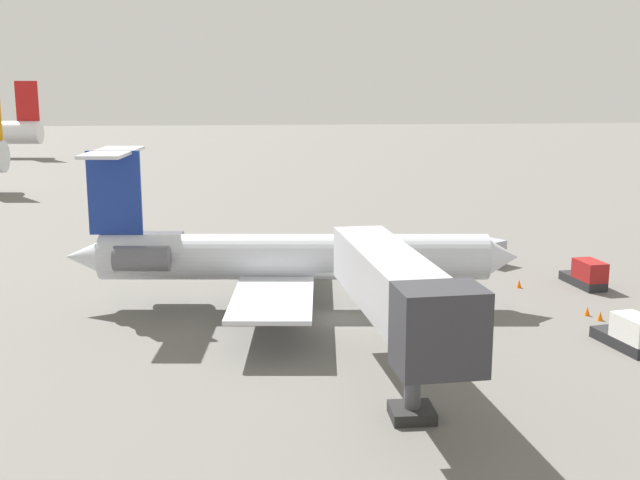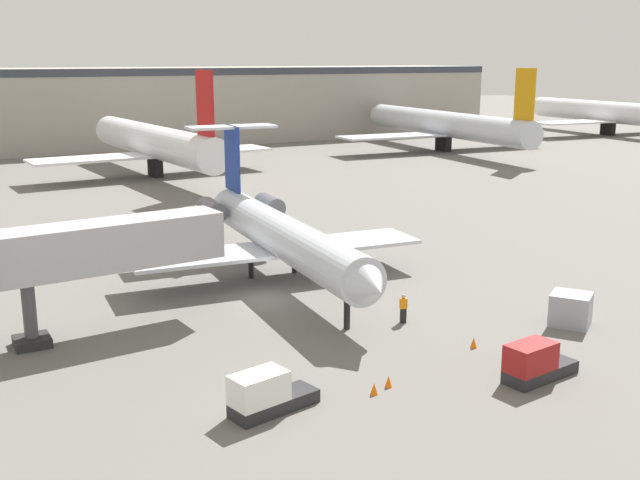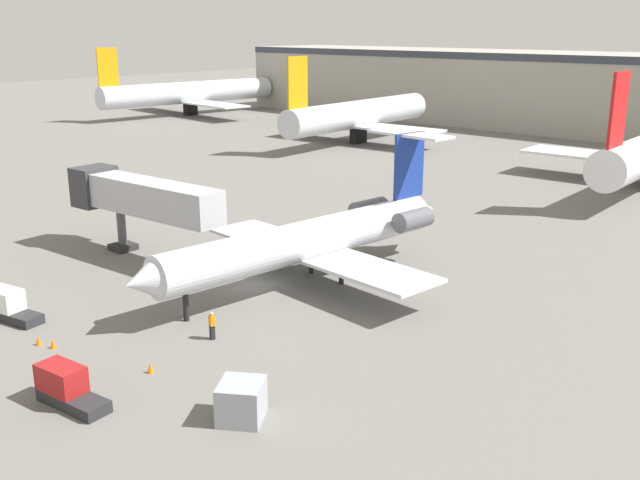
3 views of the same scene
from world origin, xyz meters
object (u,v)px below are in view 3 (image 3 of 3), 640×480
(traffic_cone_near, at_px, (53,344))
(parked_airliner_west_end, at_px, (189,93))
(jet_bridge, at_px, (136,196))
(baggage_tug_lead, at_px, (67,388))
(traffic_cone_mid, at_px, (38,341))
(regional_jet, at_px, (314,237))
(baggage_tug_trailing, at_px, (8,306))
(traffic_cone_far, at_px, (150,368))
(parked_airliner_west_mid, at_px, (358,115))
(cargo_container_uld, at_px, (241,401))
(ground_crew_marshaller, at_px, (212,325))

(traffic_cone_near, xyz_separation_m, parked_airliner_west_end, (-83.96, 75.55, 4.16))
(jet_bridge, distance_m, parked_airliner_west_end, 95.53)
(baggage_tug_lead, height_order, traffic_cone_mid, baggage_tug_lead)
(regional_jet, xyz_separation_m, baggage_tug_trailing, (-9.39, -17.75, -2.45))
(traffic_cone_near, bearing_deg, traffic_cone_far, 15.83)
(baggage_tug_lead, xyz_separation_m, baggage_tug_trailing, (-12.43, 3.07, 0.00))
(parked_airliner_west_mid, bearing_deg, cargo_container_uld, -54.28)
(baggage_tug_lead, relative_size, traffic_cone_mid, 7.53)
(regional_jet, height_order, traffic_cone_mid, regional_jet)
(traffic_cone_near, bearing_deg, baggage_tug_trailing, 176.51)
(traffic_cone_near, xyz_separation_m, traffic_cone_mid, (-1.02, -0.34, 0.00))
(parked_airliner_west_mid, bearing_deg, baggage_tug_lead, -60.24)
(baggage_tug_lead, relative_size, parked_airliner_west_mid, 0.12)
(baggage_tug_lead, relative_size, baggage_tug_trailing, 0.99)
(baggage_tug_lead, distance_m, baggage_tug_trailing, 12.81)
(baggage_tug_trailing, xyz_separation_m, parked_airliner_west_mid, (-29.03, 69.42, 3.54))
(baggage_tug_lead, height_order, baggage_tug_trailing, same)
(baggage_tug_trailing, xyz_separation_m, cargo_container_uld, (19.75, 1.58, 0.08))
(traffic_cone_mid, bearing_deg, traffic_cone_far, 16.20)
(traffic_cone_mid, height_order, parked_airliner_west_end, parked_airliner_west_end)
(cargo_container_uld, height_order, traffic_cone_far, cargo_container_uld)
(cargo_container_uld, bearing_deg, traffic_cone_near, -171.90)
(baggage_tug_lead, bearing_deg, parked_airliner_west_end, 139.10)
(jet_bridge, relative_size, cargo_container_uld, 5.28)
(baggage_tug_lead, xyz_separation_m, traffic_cone_near, (-6.39, 2.71, -0.56))
(jet_bridge, height_order, cargo_container_uld, jet_bridge)
(regional_jet, distance_m, baggage_tug_lead, 21.19)
(cargo_container_uld, relative_size, parked_airliner_west_end, 0.07)
(regional_jet, relative_size, traffic_cone_far, 50.41)
(baggage_tug_lead, xyz_separation_m, parked_airliner_west_end, (-90.36, 78.26, 3.60))
(regional_jet, bearing_deg, jet_bridge, -162.70)
(ground_crew_marshaller, xyz_separation_m, baggage_tug_lead, (0.70, -9.58, -0.02))
(jet_bridge, bearing_deg, cargo_container_uld, -24.93)
(ground_crew_marshaller, bearing_deg, cargo_container_uld, -31.51)
(traffic_cone_mid, bearing_deg, parked_airliner_west_end, 137.54)
(baggage_tug_trailing, bearing_deg, traffic_cone_far, 6.81)
(baggage_tug_trailing, distance_m, cargo_container_uld, 19.82)
(baggage_tug_lead, xyz_separation_m, traffic_cone_mid, (-7.41, 2.36, -0.56))
(cargo_container_uld, distance_m, traffic_cone_mid, 14.92)
(regional_jet, xyz_separation_m, traffic_cone_far, (3.29, -16.24, -3.02))
(traffic_cone_far, height_order, parked_airliner_west_end, parked_airliner_west_end)
(regional_jet, distance_m, traffic_cone_mid, 19.21)
(baggage_tug_lead, distance_m, traffic_cone_far, 4.63)
(traffic_cone_far, bearing_deg, traffic_cone_near, -164.17)
(regional_jet, bearing_deg, ground_crew_marshaller, -78.24)
(baggage_tug_trailing, bearing_deg, traffic_cone_mid, -8.05)
(regional_jet, relative_size, traffic_cone_mid, 50.41)
(traffic_cone_mid, bearing_deg, jet_bridge, 126.42)
(jet_bridge, bearing_deg, traffic_cone_near, -50.26)
(regional_jet, xyz_separation_m, traffic_cone_mid, (-4.36, -18.46, -3.02))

